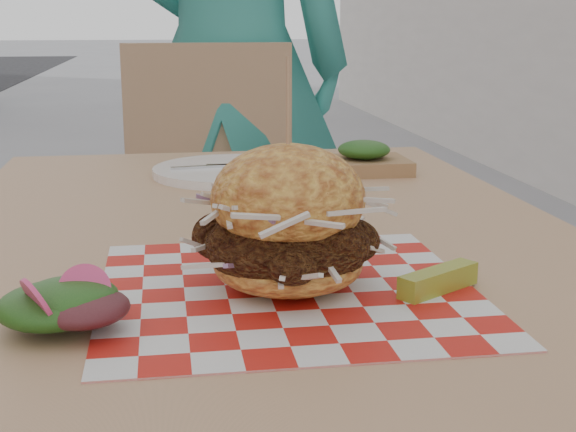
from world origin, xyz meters
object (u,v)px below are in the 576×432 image
(patio_table, at_px, (258,285))
(sandwich, at_px, (288,228))
(patio_chair, at_px, (213,209))
(diner, at_px, (229,63))

(patio_table, xyz_separation_m, sandwich, (-0.00, -0.25, 0.14))
(patio_table, relative_size, patio_chair, 1.26)
(patio_table, height_order, sandwich, sandwich)
(patio_table, distance_m, sandwich, 0.29)
(sandwich, bearing_deg, patio_table, 89.99)
(diner, relative_size, patio_chair, 1.88)
(patio_chair, bearing_deg, sandwich, -89.66)
(diner, height_order, sandwich, diner)
(diner, xyz_separation_m, patio_chair, (-0.07, -0.25, -0.34))
(patio_table, height_order, patio_chair, patio_chair)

